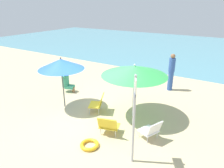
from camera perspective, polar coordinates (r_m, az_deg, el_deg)
name	(u,v)px	position (r m, az deg, el deg)	size (l,w,h in m)	color
ground_plane	(95,114)	(7.23, -4.58, -8.35)	(40.00, 40.00, 0.00)	#CCB789
sea_water	(188,48)	(19.29, 20.23, 9.26)	(40.00, 16.00, 0.01)	#5693A3
umbrella_blue	(61,64)	(7.34, -13.87, 5.38)	(1.59, 1.59, 1.88)	#4C4C51
umbrella_green	(134,71)	(6.54, 6.20, 3.68)	(2.11, 2.11, 1.82)	silver
beach_chair_a	(151,130)	(5.95, 10.75, -12.32)	(0.67, 0.65, 0.61)	white
beach_chair_b	(98,103)	(7.22, -3.85, -5.13)	(0.68, 0.70, 0.66)	gold
beach_chair_c	(109,125)	(6.02, -0.96, -11.27)	(0.67, 0.64, 0.62)	gold
person_a	(67,82)	(9.05, -12.42, 0.56)	(0.55, 0.42, 0.91)	#389970
person_b	(171,72)	(9.26, 16.05, 3.24)	(0.26, 0.26, 1.63)	#2D519E
warning_sign	(134,110)	(4.57, 6.15, -7.08)	(0.22, 0.38, 2.20)	#ADADB2
swim_ring	(90,145)	(5.78, -6.22, -16.34)	(0.51, 0.51, 0.10)	yellow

